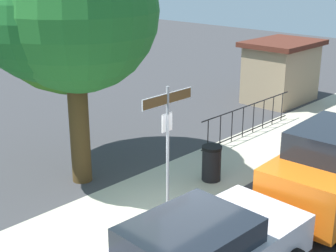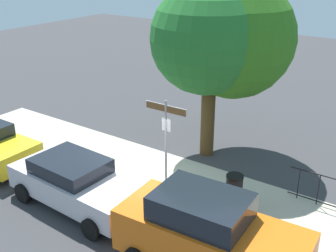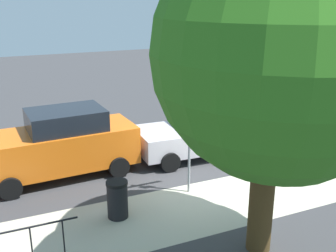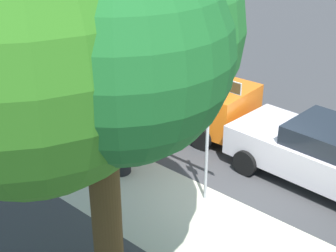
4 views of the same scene
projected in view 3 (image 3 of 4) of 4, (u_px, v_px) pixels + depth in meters
name	position (u px, v px, depth m)	size (l,w,h in m)	color
ground_plane	(196.00, 183.00, 12.08)	(60.00, 60.00, 0.00)	#38383A
sidewalk_strip	(150.00, 218.00, 10.18)	(24.00, 2.60, 0.00)	#B4AF99
street_sign	(190.00, 117.00, 10.87)	(1.54, 0.07, 3.13)	#9EA0A5
shade_tree	(282.00, 47.00, 7.25)	(5.01, 5.32, 6.69)	#48351A
car_yellow	(310.00, 117.00, 15.87)	(4.21, 2.07, 1.53)	gold
car_silver	(202.00, 133.00, 14.02)	(4.60, 2.24, 1.52)	silver
car_orange	(60.00, 144.00, 12.30)	(4.74, 2.25, 2.09)	orange
trash_bin	(117.00, 199.00, 10.10)	(0.55, 0.55, 0.98)	black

